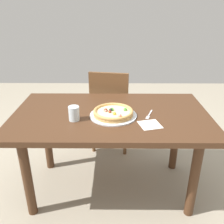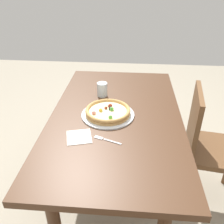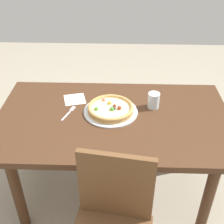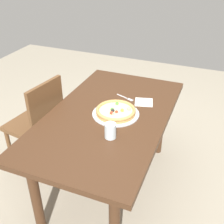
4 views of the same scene
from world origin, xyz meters
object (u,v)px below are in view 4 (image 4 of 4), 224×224
Objects in this scene: fork at (126,98)px; drinking_glass at (110,131)px; plate at (116,114)px; pizza at (116,111)px; chair_near at (39,122)px; dining_table at (108,125)px; napkin at (144,102)px.

fork is 1.54× the size of drinking_glass.
plate is 0.03m from pizza.
fork is 0.55m from drinking_glass.
chair_near is 5.57× the size of fork.
chair_near reaches higher than pizza.
drinking_glass is (0.28, 0.07, 0.05)m from plate.
plate reaches higher than dining_table.
pizza is 0.29m from drinking_glass.
fork is 1.14× the size of napkin.
chair_near is at bearing -87.62° from plate.
drinking_glass is at bearing 25.24° from dining_table.
pizza is (-0.03, 0.70, 0.26)m from chair_near.
fork is at bearing -177.67° from plate.
pizza reaches higher than dining_table.
chair_near reaches higher than fork.
dining_table is 10.65× the size of napkin.
chair_near is at bearing -71.43° from napkin.
napkin reaches higher than dining_table.
drinking_glass reaches higher than napkin.
drinking_glass is (0.26, 0.12, 0.15)m from dining_table.
plate reaches higher than fork.
drinking_glass is (0.25, 0.77, 0.28)m from chair_near.
dining_table is at bearing -154.76° from drinking_glass.
chair_near reaches higher than drinking_glass.
chair_near is at bearing -135.82° from fork.
chair_near is 0.92m from napkin.
pizza is at bearing 109.92° from dining_table.
napkin is at bearing 172.17° from drinking_glass.
drinking_glass reaches higher than fork.
fork is (-0.29, 0.04, 0.10)m from dining_table.
napkin is at bearing 150.61° from pizza.
chair_near is 0.75m from pizza.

